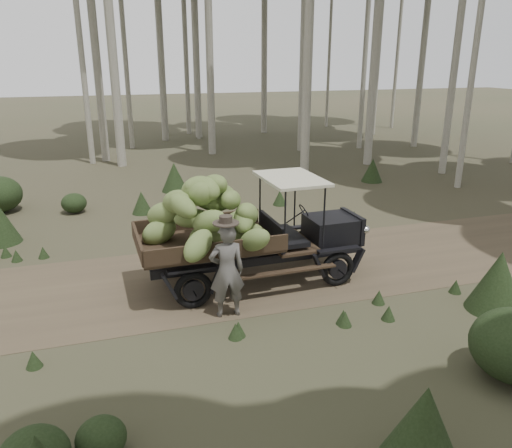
# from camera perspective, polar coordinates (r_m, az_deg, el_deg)

# --- Properties ---
(ground) EXTENTS (120.00, 120.00, 0.00)m
(ground) POSITION_cam_1_polar(r_m,az_deg,el_deg) (11.50, -5.22, -6.21)
(ground) COLOR #473D2B
(ground) RESTS_ON ground
(dirt_track) EXTENTS (70.00, 4.00, 0.01)m
(dirt_track) POSITION_cam_1_polar(r_m,az_deg,el_deg) (11.50, -5.22, -6.20)
(dirt_track) COLOR brown
(dirt_track) RESTS_ON ground
(banana_truck) EXTENTS (5.17, 2.47, 2.62)m
(banana_truck) POSITION_cam_1_polar(r_m,az_deg,el_deg) (10.59, -3.08, 0.31)
(banana_truck) COLOR black
(banana_truck) RESTS_ON ground
(farmer) EXTENTS (0.70, 0.52, 2.04)m
(farmer) POSITION_cam_1_polar(r_m,az_deg,el_deg) (9.52, -3.35, -5.24)
(farmer) COLOR #56534F
(farmer) RESTS_ON ground
(undergrowth) EXTENTS (21.43, 19.69, 1.38)m
(undergrowth) POSITION_cam_1_polar(r_m,az_deg,el_deg) (10.91, -18.83, -5.47)
(undergrowth) COLOR #233319
(undergrowth) RESTS_ON ground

